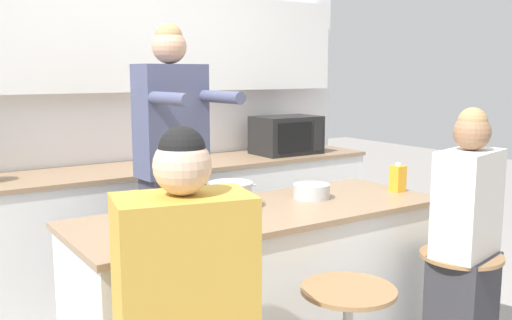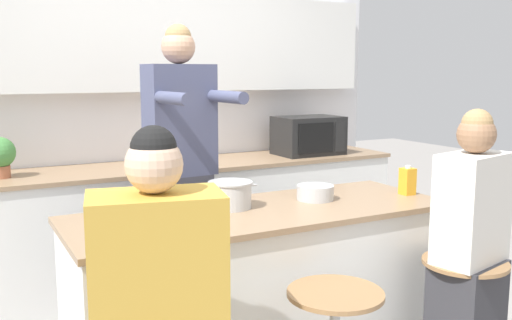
% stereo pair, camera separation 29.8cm
% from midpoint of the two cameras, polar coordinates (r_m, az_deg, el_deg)
% --- Properties ---
extents(wall_back, '(4.03, 0.22, 2.70)m').
position_cam_midpoint_polar(wall_back, '(4.51, -8.56, 8.00)').
color(wall_back, white).
rests_on(wall_back, ground_plane).
extents(back_counter, '(3.74, 0.66, 0.92)m').
position_cam_midpoint_polar(back_counter, '(4.36, -6.83, -6.41)').
color(back_counter, white).
rests_on(back_counter, ground_plane).
extents(kitchen_island, '(2.01, 0.73, 0.89)m').
position_cam_midpoint_polar(kitchen_island, '(3.10, 3.48, -12.94)').
color(kitchen_island, black).
rests_on(kitchen_island, ground_plane).
extents(bar_stool_rightmost, '(0.42, 0.42, 0.68)m').
position_cam_midpoint_polar(bar_stool_rightmost, '(3.19, 22.56, -14.04)').
color(bar_stool_rightmost, '#997047').
rests_on(bar_stool_rightmost, ground_plane).
extents(person_cooking, '(0.44, 0.61, 1.88)m').
position_cam_midpoint_polar(person_cooking, '(3.48, -5.05, -2.09)').
color(person_cooking, '#383842').
rests_on(person_cooking, ground_plane).
extents(person_seated_near, '(0.43, 0.34, 1.43)m').
position_cam_midpoint_polar(person_seated_near, '(3.10, 23.15, -9.72)').
color(person_seated_near, '#333338').
rests_on(person_seated_near, ground_plane).
extents(cooking_pot, '(0.32, 0.23, 0.14)m').
position_cam_midpoint_polar(cooking_pot, '(2.98, 0.28, -3.52)').
color(cooking_pot, '#B7BABC').
rests_on(cooking_pot, kitchen_island).
extents(fruit_bowl, '(0.21, 0.21, 0.08)m').
position_cam_midpoint_polar(fruit_bowl, '(3.21, 8.61, -3.26)').
color(fruit_bowl, '#B7BABC').
rests_on(fruit_bowl, kitchen_island).
extents(coffee_cup_near, '(0.12, 0.08, 0.08)m').
position_cam_midpoint_polar(coffee_cup_near, '(2.48, -6.34, -6.90)').
color(coffee_cup_near, orange).
rests_on(coffee_cup_near, kitchen_island).
extents(banana_bunch, '(0.14, 0.10, 0.05)m').
position_cam_midpoint_polar(banana_bunch, '(2.76, -7.24, -5.66)').
color(banana_bunch, yellow).
rests_on(banana_bunch, kitchen_island).
extents(juice_carton, '(0.07, 0.07, 0.17)m').
position_cam_midpoint_polar(juice_carton, '(3.46, 17.32, -2.05)').
color(juice_carton, gold).
rests_on(juice_carton, kitchen_island).
extents(microwave, '(0.54, 0.37, 0.32)m').
position_cam_midpoint_polar(microwave, '(4.79, 7.05, 2.44)').
color(microwave, black).
rests_on(microwave, back_counter).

